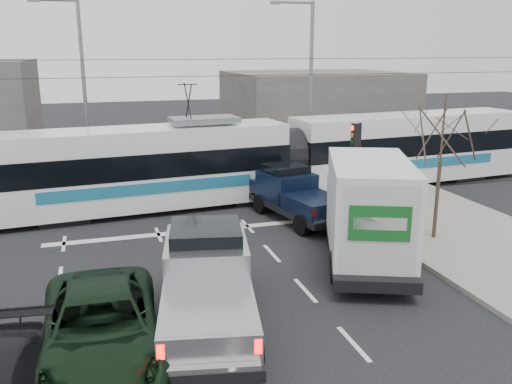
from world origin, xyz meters
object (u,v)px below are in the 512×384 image
object	(u,v)px
street_lamp_far	(80,80)
tram	(287,156)
street_lamp_near	(308,78)
green_car	(101,328)
bare_tree	(443,135)
box_truck	(366,211)
navy_pickup	(294,194)
traffic_signal	(357,148)
silver_pickup	(207,279)

from	to	relation	value
street_lamp_far	tram	distance (m)	11.28
street_lamp_near	green_car	bearing A→B (deg)	-125.01
tram	street_lamp_near	bearing A→B (deg)	52.86
green_car	bare_tree	bearing A→B (deg)	22.64
bare_tree	street_lamp_near	distance (m)	11.58
street_lamp_far	green_car	size ratio (longest dim) A/B	1.62
street_lamp_near	box_truck	distance (m)	13.22
street_lamp_far	navy_pickup	bearing A→B (deg)	-50.16
tram	bare_tree	bearing A→B (deg)	-73.60
traffic_signal	silver_pickup	size ratio (longest dim) A/B	0.56
bare_tree	silver_pickup	bearing A→B (deg)	-159.05
traffic_signal	green_car	world-z (taller)	traffic_signal
street_lamp_near	green_car	distance (m)	19.99
tram	traffic_signal	bearing A→B (deg)	-67.61
green_car	street_lamp_near	bearing A→B (deg)	56.29
traffic_signal	tram	bearing A→B (deg)	117.27
street_lamp_near	street_lamp_far	xyz separation A→B (m)	(-11.50, 2.00, 0.00)
bare_tree	green_car	xyz separation A→B (m)	(-11.48, -4.49, -3.02)
street_lamp_near	silver_pickup	distance (m)	17.67
navy_pickup	green_car	distance (m)	11.40
bare_tree	street_lamp_far	world-z (taller)	street_lamp_far
silver_pickup	street_lamp_near	bearing A→B (deg)	70.85
tram	street_lamp_far	bearing A→B (deg)	140.68
bare_tree	box_truck	xyz separation A→B (m)	(-3.23, -0.92, -2.12)
tram	green_car	world-z (taller)	tram
green_car	navy_pickup	bearing A→B (deg)	49.14
box_truck	street_lamp_near	bearing A→B (deg)	98.39
traffic_signal	green_car	xyz separation A→B (m)	(-10.35, -8.48, -1.97)
tram	navy_pickup	world-z (taller)	tram
traffic_signal	box_truck	xyz separation A→B (m)	(-2.10, -4.92, -1.07)
traffic_signal	navy_pickup	bearing A→B (deg)	-179.30
street_lamp_far	tram	size ratio (longest dim) A/B	0.35
box_truck	green_car	distance (m)	9.04
silver_pickup	green_car	xyz separation A→B (m)	(-2.58, -1.08, -0.34)
traffic_signal	tram	size ratio (longest dim) A/B	0.14
traffic_signal	street_lamp_far	size ratio (longest dim) A/B	0.40
bare_tree	traffic_signal	size ratio (longest dim) A/B	1.39
navy_pickup	green_car	size ratio (longest dim) A/B	0.93
traffic_signal	navy_pickup	distance (m)	3.20
street_lamp_near	navy_pickup	size ratio (longest dim) A/B	1.73
navy_pickup	green_car	bearing A→B (deg)	-144.07
silver_pickup	box_truck	distance (m)	6.22
traffic_signal	silver_pickup	xyz separation A→B (m)	(-7.77, -7.40, -1.63)
traffic_signal	silver_pickup	bearing A→B (deg)	-136.38
bare_tree	silver_pickup	xyz separation A→B (m)	(-8.90, -3.41, -2.68)
traffic_signal	street_lamp_far	distance (m)	14.47
street_lamp_near	box_truck	size ratio (longest dim) A/B	1.26
street_lamp_far	box_truck	distance (m)	17.12
bare_tree	green_car	size ratio (longest dim) A/B	0.90
bare_tree	box_truck	distance (m)	3.97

